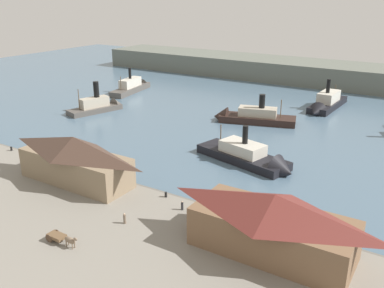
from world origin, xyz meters
name	(u,v)px	position (x,y,z in m)	size (l,w,h in m)	color
ground_plane	(118,174)	(0.00, 0.00, 0.00)	(320.00, 320.00, 0.00)	slate
quay_promenade	(25,218)	(0.00, -22.00, 0.60)	(110.00, 36.00, 1.20)	gray
seawall_edge	(105,178)	(0.00, -3.60, 0.50)	(110.00, 0.80, 1.00)	#666159
ferry_shed_customs_shed	(75,159)	(-2.23, -8.63, 5.63)	(22.37, 7.95, 8.73)	#847056
ferry_shed_west_terminal	(273,223)	(36.76, -10.53, 5.53)	(21.73, 9.64, 8.53)	brown
horse_cart	(62,238)	(11.29, -24.30, 2.13)	(5.55, 1.62, 1.87)	brown
pedestrian_walking_west	(182,206)	(20.25, -7.35, 1.92)	(0.39, 0.39, 1.57)	#232328
pedestrian_standing_center	(125,219)	(15.15, -15.49, 1.98)	(0.42, 0.42, 1.71)	#6B5B4C
mooring_post_center_west	(166,195)	(15.41, -5.09, 1.65)	(0.44, 0.44, 0.90)	black
mooring_post_east	(11,149)	(-26.55, -5.03, 1.65)	(0.44, 0.44, 0.90)	black
ferry_moored_west	(248,117)	(7.05, 46.31, 1.52)	(23.47, 12.32, 9.97)	black
ferry_outer_harbor	(133,86)	(-45.04, 59.45, 1.74)	(8.28, 23.23, 10.08)	#514C47
ferry_moored_east	(325,104)	(21.71, 71.17, 1.74)	(6.99, 24.05, 11.03)	black
ferry_mid_harbor	(100,106)	(-36.11, 32.95, 1.64)	(9.94, 18.46, 10.83)	#514C47
ferry_near_quay	(253,158)	(20.96, 18.56, 1.43)	(23.87, 11.72, 10.13)	black
far_headland	(299,71)	(0.00, 110.00, 4.00)	(180.00, 24.00, 8.00)	#60665B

